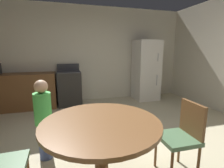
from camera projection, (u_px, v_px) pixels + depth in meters
The scene contains 8 objects.
ground_plane at pixel (119, 156), 2.35m from camera, with size 14.00×14.00×0.00m, color beige.
wall_back at pixel (87, 55), 4.89m from camera, with size 6.15×0.12×2.70m, color silver.
kitchen_counter at pixel (17, 92), 4.19m from camera, with size 1.87×0.60×0.90m, color brown.
oven_range at pixel (70, 88), 4.54m from camera, with size 0.60×0.60×1.10m.
refrigerator at pixel (146, 70), 5.03m from camera, with size 0.68×0.68×1.76m.
dining_table at pixel (101, 136), 1.70m from camera, with size 1.19×1.19×0.76m.
chair_east at pixel (183, 134), 1.95m from camera, with size 0.41×0.41×0.87m.
person_child at pixel (44, 118), 2.21m from camera, with size 0.31×0.31×1.09m.
Camera 1 is at (-0.69, -1.99, 1.45)m, focal length 26.88 mm.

